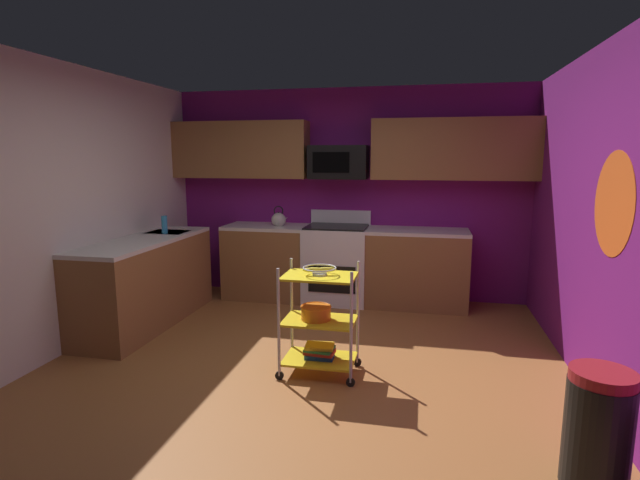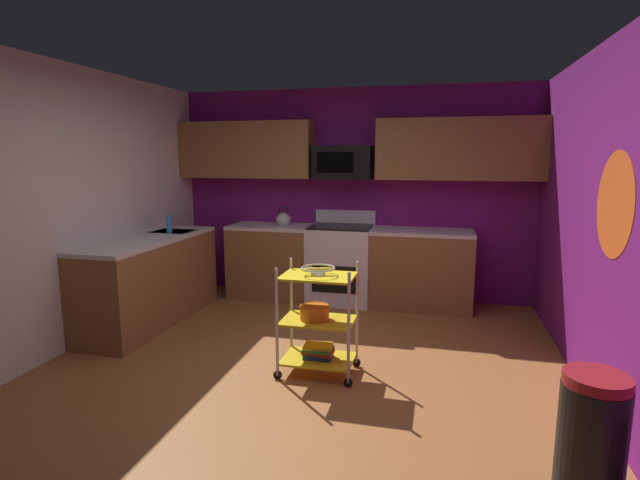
{
  "view_description": "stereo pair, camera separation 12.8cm",
  "coord_description": "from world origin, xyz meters",
  "px_view_note": "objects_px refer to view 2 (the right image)",
  "views": [
    {
      "loc": [
        0.95,
        -3.69,
        1.76
      ],
      "look_at": [
        0.08,
        0.41,
        1.05
      ],
      "focal_mm": 27.49,
      "sensor_mm": 36.0,
      "label": 1
    },
    {
      "loc": [
        1.08,
        -3.66,
        1.76
      ],
      "look_at": [
        0.08,
        0.41,
        1.05
      ],
      "focal_mm": 27.49,
      "sensor_mm": 36.0,
      "label": 2
    }
  ],
  "objects_px": {
    "fruit_bowl": "(318,269)",
    "trash_can": "(592,434)",
    "book_stack": "(318,351)",
    "oven_range": "(341,263)",
    "kettle": "(283,219)",
    "dish_soap_bottle": "(169,224)",
    "rolling_cart": "(318,320)",
    "microwave": "(343,162)",
    "mixing_bowl_large": "(315,312)"
  },
  "relations": [
    {
      "from": "oven_range",
      "to": "fruit_bowl",
      "type": "height_order",
      "value": "oven_range"
    },
    {
      "from": "rolling_cart",
      "to": "trash_can",
      "type": "xyz_separation_m",
      "value": [
        1.75,
        -1.07,
        -0.13
      ]
    },
    {
      "from": "fruit_bowl",
      "to": "kettle",
      "type": "height_order",
      "value": "kettle"
    },
    {
      "from": "rolling_cart",
      "to": "kettle",
      "type": "bearing_deg",
      "value": 115.0
    },
    {
      "from": "book_stack",
      "to": "oven_range",
      "type": "bearing_deg",
      "value": 96.32
    },
    {
      "from": "mixing_bowl_large",
      "to": "dish_soap_bottle",
      "type": "relative_size",
      "value": 1.26
    },
    {
      "from": "oven_range",
      "to": "kettle",
      "type": "xyz_separation_m",
      "value": [
        -0.73,
        -0.0,
        0.52
      ]
    },
    {
      "from": "book_stack",
      "to": "kettle",
      "type": "relative_size",
      "value": 0.96
    },
    {
      "from": "mixing_bowl_large",
      "to": "microwave",
      "type": "bearing_deg",
      "value": 95.23
    },
    {
      "from": "microwave",
      "to": "mixing_bowl_large",
      "type": "distance_m",
      "value": 2.48
    },
    {
      "from": "kettle",
      "to": "rolling_cart",
      "type": "bearing_deg",
      "value": -65.0
    },
    {
      "from": "rolling_cart",
      "to": "book_stack",
      "type": "distance_m",
      "value": 0.27
    },
    {
      "from": "kettle",
      "to": "trash_can",
      "type": "relative_size",
      "value": 0.4
    },
    {
      "from": "trash_can",
      "to": "mixing_bowl_large",
      "type": "bearing_deg",
      "value": 148.97
    },
    {
      "from": "book_stack",
      "to": "mixing_bowl_large",
      "type": "bearing_deg",
      "value": 180.0
    },
    {
      "from": "rolling_cart",
      "to": "trash_can",
      "type": "bearing_deg",
      "value": -31.47
    },
    {
      "from": "fruit_bowl",
      "to": "dish_soap_bottle",
      "type": "bearing_deg",
      "value": 149.7
    },
    {
      "from": "rolling_cart",
      "to": "microwave",
      "type": "bearing_deg",
      "value": 96.03
    },
    {
      "from": "microwave",
      "to": "rolling_cart",
      "type": "relative_size",
      "value": 0.77
    },
    {
      "from": "dish_soap_bottle",
      "to": "trash_can",
      "type": "relative_size",
      "value": 0.3
    },
    {
      "from": "mixing_bowl_large",
      "to": "kettle",
      "type": "bearing_deg",
      "value": 114.31
    },
    {
      "from": "fruit_bowl",
      "to": "trash_can",
      "type": "bearing_deg",
      "value": -31.47
    },
    {
      "from": "rolling_cart",
      "to": "trash_can",
      "type": "relative_size",
      "value": 1.39
    },
    {
      "from": "book_stack",
      "to": "fruit_bowl",
      "type": "bearing_deg",
      "value": 180.0
    },
    {
      "from": "book_stack",
      "to": "trash_can",
      "type": "xyz_separation_m",
      "value": [
        1.75,
        -1.07,
        0.14
      ]
    },
    {
      "from": "dish_soap_bottle",
      "to": "trash_can",
      "type": "bearing_deg",
      "value": -30.84
    },
    {
      "from": "fruit_bowl",
      "to": "kettle",
      "type": "distance_m",
      "value": 2.28
    },
    {
      "from": "kettle",
      "to": "dish_soap_bottle",
      "type": "xyz_separation_m",
      "value": [
        -1.05,
        -0.88,
        0.02
      ]
    },
    {
      "from": "mixing_bowl_large",
      "to": "dish_soap_bottle",
      "type": "distance_m",
      "value": 2.36
    },
    {
      "from": "fruit_bowl",
      "to": "mixing_bowl_large",
      "type": "xyz_separation_m",
      "value": [
        -0.03,
        0.0,
        -0.36
      ]
    },
    {
      "from": "dish_soap_bottle",
      "to": "mixing_bowl_large",
      "type": "bearing_deg",
      "value": -30.68
    },
    {
      "from": "oven_range",
      "to": "kettle",
      "type": "bearing_deg",
      "value": -179.7
    },
    {
      "from": "kettle",
      "to": "trash_can",
      "type": "bearing_deg",
      "value": -49.14
    },
    {
      "from": "microwave",
      "to": "dish_soap_bottle",
      "type": "height_order",
      "value": "microwave"
    },
    {
      "from": "rolling_cart",
      "to": "fruit_bowl",
      "type": "distance_m",
      "value": 0.42
    },
    {
      "from": "book_stack",
      "to": "dish_soap_bottle",
      "type": "xyz_separation_m",
      "value": [
        -2.02,
        1.18,
        0.83
      ]
    },
    {
      "from": "oven_range",
      "to": "kettle",
      "type": "distance_m",
      "value": 0.9
    },
    {
      "from": "rolling_cart",
      "to": "mixing_bowl_large",
      "type": "xyz_separation_m",
      "value": [
        -0.03,
        -0.0,
        0.07
      ]
    },
    {
      "from": "microwave",
      "to": "book_stack",
      "type": "xyz_separation_m",
      "value": [
        0.23,
        -2.17,
        -1.51
      ]
    },
    {
      "from": "mixing_bowl_large",
      "to": "trash_can",
      "type": "bearing_deg",
      "value": -31.03
    },
    {
      "from": "rolling_cart",
      "to": "book_stack",
      "type": "height_order",
      "value": "rolling_cart"
    },
    {
      "from": "mixing_bowl_large",
      "to": "dish_soap_bottle",
      "type": "height_order",
      "value": "dish_soap_bottle"
    },
    {
      "from": "mixing_bowl_large",
      "to": "kettle",
      "type": "relative_size",
      "value": 0.95
    },
    {
      "from": "fruit_bowl",
      "to": "dish_soap_bottle",
      "type": "relative_size",
      "value": 1.36
    },
    {
      "from": "microwave",
      "to": "rolling_cart",
      "type": "xyz_separation_m",
      "value": [
        0.23,
        -2.17,
        -1.25
      ]
    },
    {
      "from": "kettle",
      "to": "mixing_bowl_large",
      "type": "bearing_deg",
      "value": -65.69
    },
    {
      "from": "rolling_cart",
      "to": "mixing_bowl_large",
      "type": "relative_size",
      "value": 3.63
    },
    {
      "from": "book_stack",
      "to": "trash_can",
      "type": "bearing_deg",
      "value": -31.47
    },
    {
      "from": "microwave",
      "to": "dish_soap_bottle",
      "type": "bearing_deg",
      "value": -150.95
    },
    {
      "from": "kettle",
      "to": "book_stack",
      "type": "bearing_deg",
      "value": -65.0
    }
  ]
}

